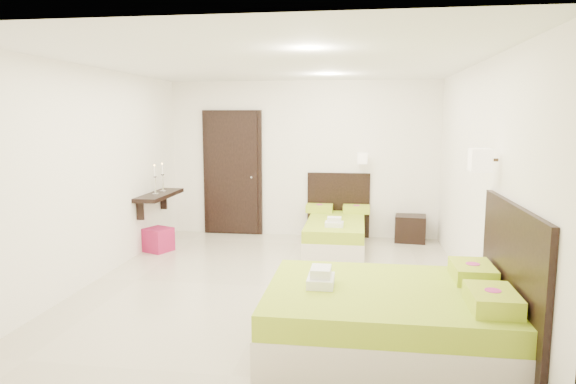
# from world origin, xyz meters

# --- Properties ---
(floor) EXTENTS (5.50, 5.50, 0.00)m
(floor) POSITION_xyz_m (0.00, 0.00, 0.00)
(floor) COLOR #BEB59D
(floor) RESTS_ON ground
(bed_single) EXTENTS (1.04, 1.73, 1.43)m
(bed_single) POSITION_xyz_m (0.61, 1.97, 0.27)
(bed_single) COLOR beige
(bed_single) RESTS_ON ground
(bed_double) EXTENTS (2.07, 1.76, 1.71)m
(bed_double) POSITION_xyz_m (1.30, -1.48, 0.31)
(bed_double) COLOR beige
(bed_double) RESTS_ON ground
(nightstand) EXTENTS (0.52, 0.47, 0.43)m
(nightstand) POSITION_xyz_m (1.79, 2.55, 0.21)
(nightstand) COLOR black
(nightstand) RESTS_ON ground
(ottoman) EXTENTS (0.46, 0.46, 0.35)m
(ottoman) POSITION_xyz_m (-2.03, 1.38, 0.18)
(ottoman) COLOR maroon
(ottoman) RESTS_ON ground
(door) EXTENTS (1.02, 0.15, 2.14)m
(door) POSITION_xyz_m (-1.20, 2.70, 1.05)
(door) COLOR black
(door) RESTS_ON ground
(console_shelf) EXTENTS (0.35, 1.20, 0.78)m
(console_shelf) POSITION_xyz_m (-2.08, 1.60, 0.82)
(console_shelf) COLOR black
(console_shelf) RESTS_ON ground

